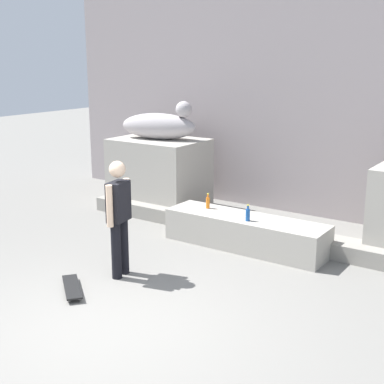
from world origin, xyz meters
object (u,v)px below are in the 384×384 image
object	(u,v)px
skater	(119,214)
skateboard	(72,287)
bottle_orange	(208,202)
statue_reclining_left	(160,125)
bottle_blue	(248,214)

from	to	relation	value
skater	skateboard	world-z (taller)	skater
skater	bottle_orange	distance (m)	2.15
statue_reclining_left	bottle_blue	world-z (taller)	statue_reclining_left
statue_reclining_left	bottle_blue	xyz separation A→B (m)	(2.75, -1.33, -1.08)
skater	statue_reclining_left	bearing A→B (deg)	18.15
skateboard	bottle_blue	world-z (taller)	bottle_blue
skater	skateboard	size ratio (longest dim) A/B	2.22
skateboard	bottle_blue	distance (m)	2.96
bottle_blue	skateboard	bearing A→B (deg)	-114.35
statue_reclining_left	skateboard	size ratio (longest dim) A/B	2.24
statue_reclining_left	bottle_orange	distance (m)	2.39
skateboard	bottle_orange	world-z (taller)	bottle_orange
bottle_orange	bottle_blue	bearing A→B (deg)	-15.59
skater	skateboard	xyz separation A→B (m)	(-0.17, -0.78, -0.86)
statue_reclining_left	bottle_orange	world-z (taller)	statue_reclining_left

